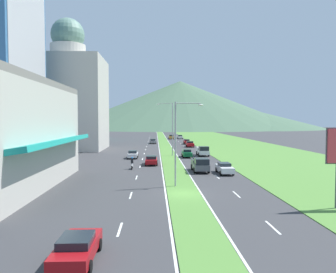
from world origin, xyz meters
TOP-DOWN VIEW (x-y plane):
  - ground_plane at (0.00, 0.00)m, footprint 600.00×600.00m
  - grass_median at (0.00, 60.00)m, footprint 3.20×240.00m
  - grass_verge_right at (20.60, 60.00)m, footprint 24.00×240.00m
  - lane_dash_left_1 at (-5.10, -10.14)m, footprint 0.16×2.80m
  - lane_dash_left_2 at (-5.10, -0.27)m, footprint 0.16×2.80m
  - lane_dash_left_3 at (-5.10, 9.59)m, footprint 0.16×2.80m
  - lane_dash_left_4 at (-5.10, 19.45)m, footprint 0.16×2.80m
  - lane_dash_left_5 at (-5.10, 29.32)m, footprint 0.16×2.80m
  - lane_dash_left_6 at (-5.10, 39.18)m, footprint 0.16×2.80m
  - lane_dash_left_7 at (-5.10, 49.05)m, footprint 0.16×2.80m
  - lane_dash_left_8 at (-5.10, 58.91)m, footprint 0.16×2.80m
  - lane_dash_left_9 at (-5.10, 68.77)m, footprint 0.16×2.80m
  - lane_dash_left_10 at (-5.10, 78.64)m, footprint 0.16×2.80m
  - lane_dash_left_11 at (-5.10, 88.50)m, footprint 0.16×2.80m
  - lane_dash_left_12 at (-5.10, 98.36)m, footprint 0.16×2.80m
  - lane_dash_left_13 at (-5.10, 108.23)m, footprint 0.16×2.80m
  - lane_dash_left_14 at (-5.10, 118.09)m, footprint 0.16×2.80m
  - lane_dash_right_1 at (5.10, -10.14)m, footprint 0.16×2.80m
  - lane_dash_right_2 at (5.10, -0.27)m, footprint 0.16×2.80m
  - lane_dash_right_3 at (5.10, 9.59)m, footprint 0.16×2.80m
  - lane_dash_right_4 at (5.10, 19.45)m, footprint 0.16×2.80m
  - lane_dash_right_5 at (5.10, 29.32)m, footprint 0.16×2.80m
  - lane_dash_right_6 at (5.10, 39.18)m, footprint 0.16×2.80m
  - lane_dash_right_7 at (5.10, 49.05)m, footprint 0.16×2.80m
  - lane_dash_right_8 at (5.10, 58.91)m, footprint 0.16×2.80m
  - lane_dash_right_9 at (5.10, 68.77)m, footprint 0.16×2.80m
  - lane_dash_right_10 at (5.10, 78.64)m, footprint 0.16×2.80m
  - lane_dash_right_11 at (5.10, 88.50)m, footprint 0.16×2.80m
  - lane_dash_right_12 at (5.10, 98.36)m, footprint 0.16×2.80m
  - lane_dash_right_13 at (5.10, 108.23)m, footprint 0.16×2.80m
  - lane_dash_right_14 at (5.10, 118.09)m, footprint 0.16×2.80m
  - edge_line_median_left at (-1.75, 60.00)m, footprint 0.16×240.00m
  - edge_line_median_right at (1.75, 60.00)m, footprint 0.16×240.00m
  - domed_building at (-23.93, 50.60)m, footprint 17.23×17.23m
  - midrise_colored at (-32.30, 93.31)m, footprint 16.16×16.16m
  - hill_far_left at (-112.28, 273.68)m, footprint 146.72×146.72m
  - hill_far_center at (20.49, 274.37)m, footprint 215.83×215.83m
  - hill_far_right at (65.30, 256.30)m, footprint 154.95×154.95m
  - street_lamp_near at (-0.23, 3.77)m, footprint 3.11×0.50m
  - street_lamp_mid at (0.42, 34.72)m, footprint 3.24×0.29m
  - car_0 at (-6.74, -15.01)m, footprint 1.98×4.52m
  - car_1 at (6.80, 67.34)m, footprint 1.87×4.29m
  - car_2 at (-3.42, 69.69)m, footprint 1.99×4.17m
  - car_3 at (6.59, 56.49)m, footprint 2.03×4.38m
  - car_4 at (6.57, 12.18)m, footprint 1.85×4.78m
  - car_5 at (6.93, 95.83)m, footprint 1.89×4.06m
  - car_6 at (-3.38, 21.41)m, footprint 2.00×4.53m
  - car_7 at (3.40, 31.94)m, footprint 1.87×4.46m
  - car_8 at (-6.97, 30.74)m, footprint 1.89×4.65m
  - car_9 at (3.43, 94.34)m, footprint 1.97×4.61m
  - pickup_truck_0 at (6.86, 34.40)m, footprint 2.18×5.40m
  - pickup_truck_1 at (3.52, 13.87)m, footprint 2.18×5.40m
  - motorcycle_rider at (-6.15, 16.82)m, footprint 0.36×2.00m

SIDE VIEW (x-z plane):
  - ground_plane at x=0.00m, z-range 0.00..0.00m
  - lane_dash_left_1 at x=-5.10m, z-range 0.00..0.01m
  - lane_dash_left_2 at x=-5.10m, z-range 0.00..0.01m
  - lane_dash_left_3 at x=-5.10m, z-range 0.00..0.01m
  - lane_dash_left_4 at x=-5.10m, z-range 0.00..0.01m
  - lane_dash_left_5 at x=-5.10m, z-range 0.00..0.01m
  - lane_dash_left_6 at x=-5.10m, z-range 0.00..0.01m
  - lane_dash_left_7 at x=-5.10m, z-range 0.00..0.01m
  - lane_dash_left_8 at x=-5.10m, z-range 0.00..0.01m
  - lane_dash_left_9 at x=-5.10m, z-range 0.00..0.01m
  - lane_dash_left_10 at x=-5.10m, z-range 0.00..0.01m
  - lane_dash_left_11 at x=-5.10m, z-range 0.00..0.01m
  - lane_dash_left_12 at x=-5.10m, z-range 0.00..0.01m
  - lane_dash_left_13 at x=-5.10m, z-range 0.00..0.01m
  - lane_dash_left_14 at x=-5.10m, z-range 0.00..0.01m
  - lane_dash_right_1 at x=5.10m, z-range 0.00..0.01m
  - lane_dash_right_2 at x=5.10m, z-range 0.00..0.01m
  - lane_dash_right_3 at x=5.10m, z-range 0.00..0.01m
  - lane_dash_right_4 at x=5.10m, z-range 0.00..0.01m
  - lane_dash_right_5 at x=5.10m, z-range 0.00..0.01m
  - lane_dash_right_6 at x=5.10m, z-range 0.00..0.01m
  - lane_dash_right_7 at x=5.10m, z-range 0.00..0.01m
  - lane_dash_right_8 at x=5.10m, z-range 0.00..0.01m
  - lane_dash_right_9 at x=5.10m, z-range 0.00..0.01m
  - lane_dash_right_10 at x=5.10m, z-range 0.00..0.01m
  - lane_dash_right_11 at x=5.10m, z-range 0.00..0.01m
  - lane_dash_right_12 at x=5.10m, z-range 0.00..0.01m
  - lane_dash_right_13 at x=5.10m, z-range 0.00..0.01m
  - lane_dash_right_14 at x=5.10m, z-range 0.00..0.01m
  - edge_line_median_left at x=-1.75m, z-range 0.00..0.01m
  - edge_line_median_right at x=1.75m, z-range 0.00..0.01m
  - grass_median at x=0.00m, z-range 0.00..0.06m
  - grass_verge_right at x=20.60m, z-range 0.00..0.06m
  - car_0 at x=-6.74m, z-range 0.04..1.40m
  - car_2 at x=-3.42m, z-range 0.01..1.45m
  - car_1 at x=6.80m, z-range 0.03..1.46m
  - motorcycle_rider at x=-6.15m, z-range -0.15..1.65m
  - car_6 at x=-3.38m, z-range 0.02..1.48m
  - car_8 at x=-6.97m, z-range 0.02..1.48m
  - car_5 at x=6.93m, z-range 0.01..1.50m
  - car_4 at x=6.57m, z-range 0.03..1.48m
  - car_7 at x=3.40m, z-range 0.01..1.56m
  - car_3 at x=6.59m, z-range 0.01..1.57m
  - car_9 at x=3.43m, z-range 0.00..1.64m
  - pickup_truck_0 at x=6.86m, z-range -0.02..1.98m
  - pickup_truck_1 at x=3.52m, z-range -0.02..1.98m
  - street_lamp_near at x=-0.23m, z-range 0.72..9.87m
  - street_lamp_mid at x=0.42m, z-range 0.75..11.45m
  - midrise_colored at x=-32.30m, z-range 0.00..20.15m
  - hill_far_right at x=65.30m, z-range 0.00..20.54m
  - hill_far_left at x=-112.28m, z-range 0.00..21.86m
  - domed_building at x=-23.93m, z-range -3.24..28.67m
  - hill_far_center at x=20.49m, z-range 0.00..43.32m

